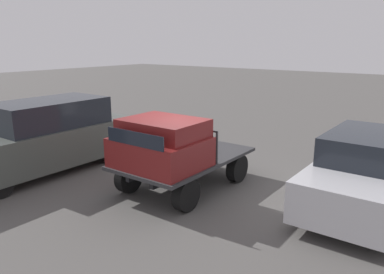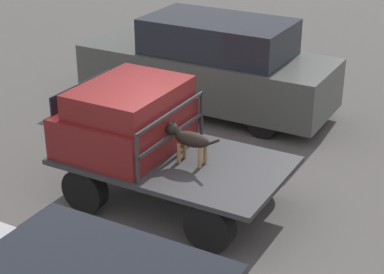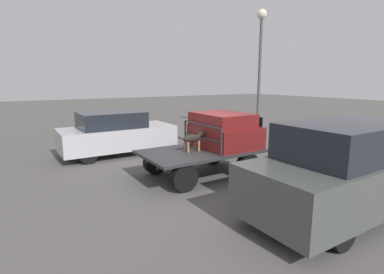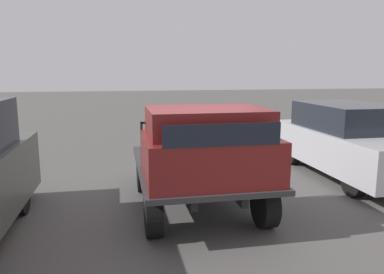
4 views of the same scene
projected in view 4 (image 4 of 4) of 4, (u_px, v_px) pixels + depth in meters
ground_plane at (196, 206)px, 6.72m from camera, size 80.00×80.00×0.00m
flatbed_truck at (196, 176)px, 6.62m from camera, size 3.48×2.05×0.79m
truck_cab at (208, 145)px, 5.67m from camera, size 1.59×1.93×1.06m
truck_headboard at (197, 135)px, 6.47m from camera, size 0.04×1.93×0.78m
dog at (193, 140)px, 6.75m from camera, size 0.94×0.23×0.62m
parked_sedan at (350, 140)px, 8.58m from camera, size 4.22×1.84×1.65m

